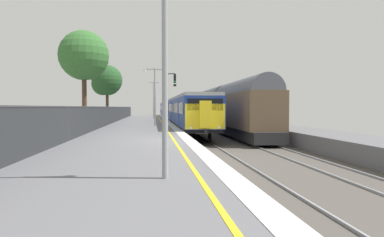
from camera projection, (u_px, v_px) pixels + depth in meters
ground at (233, 151)px, 17.20m from camera, size 17.40×110.00×1.21m
commuter_train_at_platform at (174, 110)px, 53.05m from camera, size 2.83×62.17×3.81m
freight_train_adjacent_track at (226, 107)px, 34.47m from camera, size 2.60×26.52×4.86m
signal_gantry at (170, 92)px, 38.48m from camera, size 1.10×0.24×5.50m
platform_lamp_near at (165, 50)px, 7.71m from camera, size 2.00×0.20×4.91m
platform_lamp_mid at (155, 91)px, 29.62m from camera, size 2.00×0.20×5.04m
platform_lamp_far at (154, 97)px, 51.53m from camera, size 2.00×0.20×5.48m
platform_back_fence at (67, 123)px, 16.19m from camera, size 0.07×99.00×1.69m
background_tree_left at (106, 81)px, 42.53m from camera, size 3.83×3.82×6.94m
background_tree_centre at (83, 57)px, 28.95m from camera, size 4.25×4.25×8.21m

